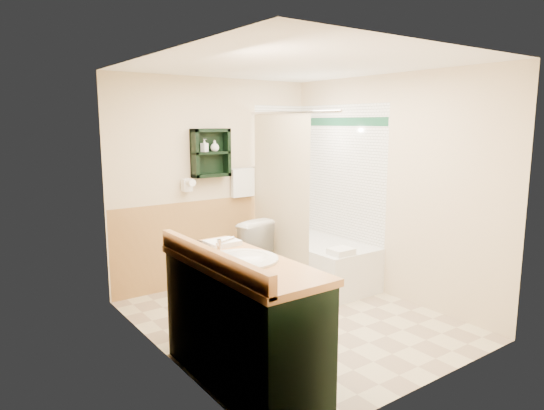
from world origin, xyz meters
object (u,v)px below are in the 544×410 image
(soap_bottle_b, at_px, (215,147))
(toilet, at_px, (237,252))
(vanity, at_px, (243,321))
(hair_dryer, at_px, (187,185))
(bathtub, at_px, (315,261))
(soap_bottle_a, at_px, (204,149))
(wall_shelf, at_px, (211,153))
(vanity_book, at_px, (189,234))

(soap_bottle_b, bearing_deg, toilet, -52.44)
(vanity, distance_m, soap_bottle_b, 2.55)
(hair_dryer, relative_size, toilet, 0.29)
(bathtub, distance_m, soap_bottle_a, 1.86)
(wall_shelf, bearing_deg, toilet, -45.35)
(wall_shelf, bearing_deg, vanity, -113.39)
(wall_shelf, distance_m, hair_dryer, 0.46)
(vanity, height_order, soap_bottle_a, soap_bottle_a)
(bathtub, distance_m, vanity_book, 2.41)
(hair_dryer, distance_m, soap_bottle_b, 0.54)
(vanity, xyz_separation_m, soap_bottle_a, (0.81, 2.06, 1.14))
(bathtub, xyz_separation_m, soap_bottle_a, (-1.11, 0.65, 1.35))
(wall_shelf, height_order, vanity, wall_shelf)
(toilet, bearing_deg, vanity, 47.29)
(hair_dryer, xyz_separation_m, soap_bottle_b, (0.35, -0.03, 0.41))
(wall_shelf, bearing_deg, soap_bottle_a, -176.53)
(toilet, bearing_deg, bathtub, 139.32)
(hair_dryer, distance_m, vanity_book, 1.77)
(bathtub, xyz_separation_m, soap_bottle_b, (-0.98, 0.65, 1.36))
(vanity, height_order, bathtub, vanity)
(soap_bottle_b, bearing_deg, vanity_book, -125.42)
(hair_dryer, relative_size, bathtub, 0.16)
(vanity, relative_size, soap_bottle_a, 10.12)
(bathtub, xyz_separation_m, toilet, (-0.82, 0.45, 0.15))
(vanity_book, bearing_deg, toilet, 36.44)
(toilet, relative_size, soap_bottle_a, 5.65)
(hair_dryer, height_order, soap_bottle_a, soap_bottle_a)
(vanity, xyz_separation_m, bathtub, (1.92, 1.42, -0.21))
(hair_dryer, relative_size, soap_bottle_a, 1.66)
(toilet, xyz_separation_m, soap_bottle_a, (-0.29, 0.20, 1.20))
(wall_shelf, relative_size, soap_bottle_b, 4.32)
(bathtub, bearing_deg, vanity_book, -156.36)
(hair_dryer, height_order, bathtub, hair_dryer)
(bathtub, relative_size, soap_bottle_a, 10.40)
(vanity_book, relative_size, soap_bottle_b, 1.83)
(hair_dryer, xyz_separation_m, vanity, (-0.59, -2.09, -0.74))
(vanity, bearing_deg, vanity_book, 108.10)
(wall_shelf, height_order, soap_bottle_b, wall_shelf)
(toilet, distance_m, vanity_book, 1.96)
(wall_shelf, distance_m, vanity_book, 1.96)
(wall_shelf, xyz_separation_m, vanity_book, (-1.06, -1.56, -0.51))
(vanity, bearing_deg, soap_bottle_a, 68.51)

